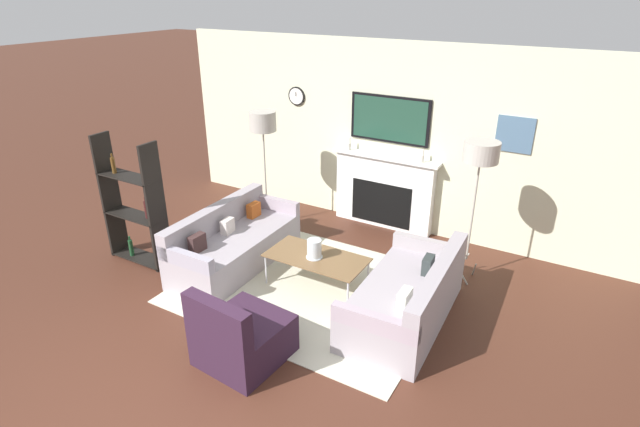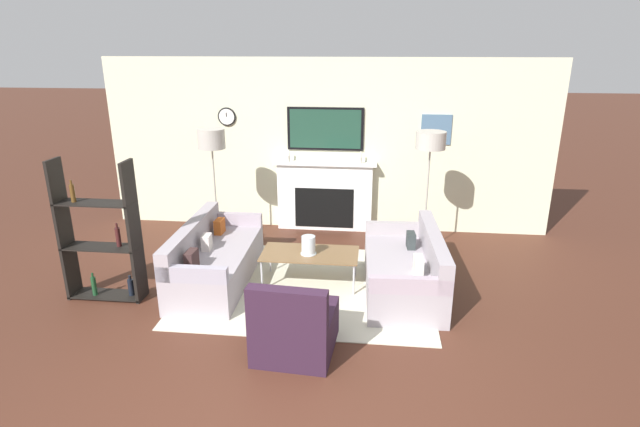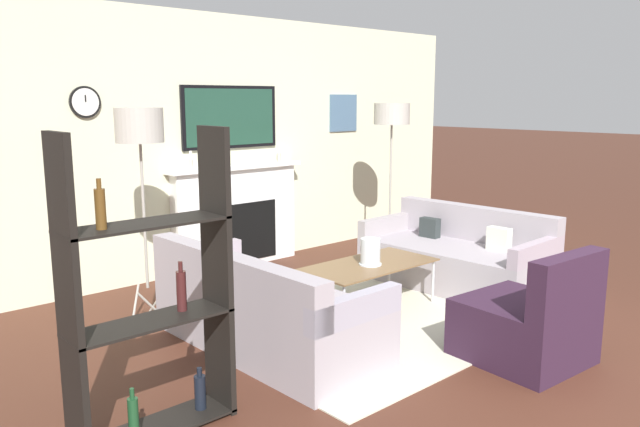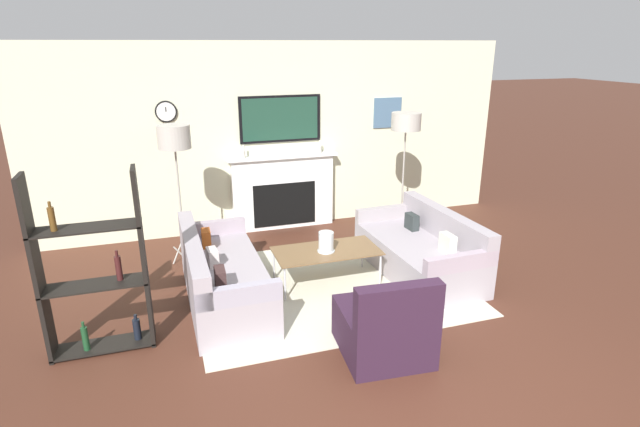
% 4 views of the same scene
% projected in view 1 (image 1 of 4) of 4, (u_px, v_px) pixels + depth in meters
% --- Properties ---
extents(ground_plane, '(60.00, 60.00, 0.00)m').
position_uv_depth(ground_plane, '(166.00, 424.00, 4.20)').
color(ground_plane, '#48261A').
extents(fireplace_wall, '(7.05, 0.28, 2.70)m').
position_uv_depth(fireplace_wall, '(389.00, 147.00, 7.24)').
color(fireplace_wall, beige).
rests_on(fireplace_wall, ground_plane).
extents(area_rug, '(3.02, 2.43, 0.01)m').
position_uv_depth(area_rug, '(312.00, 288.00, 6.06)').
color(area_rug, beige).
rests_on(area_rug, ground_plane).
extents(couch_left, '(0.82, 1.91, 0.77)m').
position_uv_depth(couch_left, '(234.00, 245.00, 6.49)').
color(couch_left, '#9D949C').
rests_on(couch_left, ground_plane).
extents(couch_right, '(0.94, 1.82, 0.76)m').
position_uv_depth(couch_right, '(408.00, 299.00, 5.39)').
color(couch_right, '#9D949C').
rests_on(couch_right, ground_plane).
extents(armchair, '(0.80, 0.84, 0.83)m').
position_uv_depth(armchair, '(241.00, 337.00, 4.80)').
color(armchair, '#2E1A2C').
rests_on(armchair, ground_plane).
extents(coffee_table, '(1.20, 0.61, 0.41)m').
position_uv_depth(coffee_table, '(317.00, 258.00, 5.95)').
color(coffee_table, brown).
rests_on(coffee_table, ground_plane).
extents(hurricane_candle, '(0.20, 0.20, 0.23)m').
position_uv_depth(hurricane_candle, '(314.00, 250.00, 5.88)').
color(hurricane_candle, silver).
rests_on(hurricane_candle, coffee_table).
extents(floor_lamp_left, '(0.38, 0.38, 1.76)m').
position_uv_depth(floor_lamp_left, '(263.00, 123.00, 7.01)').
color(floor_lamp_left, '#9E998E').
rests_on(floor_lamp_left, ground_plane).
extents(floor_lamp_right, '(0.40, 0.40, 1.78)m').
position_uv_depth(floor_lamp_right, '(481.00, 154.00, 5.60)').
color(floor_lamp_right, '#9E998E').
rests_on(floor_lamp_right, ground_plane).
extents(shelf_unit, '(0.89, 0.28, 1.68)m').
position_uv_depth(shelf_unit, '(134.00, 207.00, 6.39)').
color(shelf_unit, black).
rests_on(shelf_unit, ground_plane).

